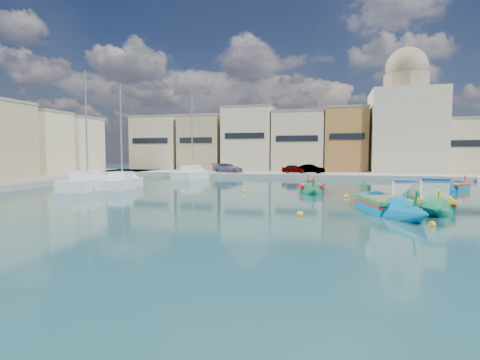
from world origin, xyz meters
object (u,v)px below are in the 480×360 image
(luzzu_blue_cabin, at_px, (433,203))
(yacht_north, at_px, (197,175))
(luzzu_blue_south, at_px, (386,206))
(yacht_midnorth, at_px, (128,183))
(luzzu_green, at_px, (310,189))
(luzzu_turquoise_cabin, at_px, (402,200))
(yacht_mid, at_px, (95,183))
(church_block, at_px, (405,119))
(luzzu_cyan_mid, at_px, (453,188))

(luzzu_blue_cabin, relative_size, yacht_north, 0.72)
(luzzu_blue_south, distance_m, yacht_midnorth, 25.12)
(yacht_midnorth, bearing_deg, luzzu_blue_cabin, -18.30)
(luzzu_green, bearing_deg, luzzu_turquoise_cabin, -47.10)
(yacht_mid, bearing_deg, luzzu_turquoise_cabin, -11.36)
(luzzu_turquoise_cabin, relative_size, yacht_mid, 0.70)
(luzzu_green, bearing_deg, luzzu_blue_cabin, -47.32)
(luzzu_blue_cabin, distance_m, luzzu_blue_south, 3.38)
(luzzu_blue_south, bearing_deg, luzzu_turquoise_cabin, 66.17)
(luzzu_blue_cabin, distance_m, yacht_mid, 29.48)
(church_block, height_order, luzzu_cyan_mid, church_block)
(church_block, bearing_deg, yacht_mid, -138.59)
(yacht_mid, bearing_deg, luzzu_blue_south, -18.86)
(luzzu_green, xyz_separation_m, yacht_midnorth, (-17.98, 0.00, 0.18))
(church_block, xyz_separation_m, yacht_mid, (-32.93, -29.04, -7.94))
(luzzu_green, xyz_separation_m, yacht_mid, (-20.72, -1.46, 0.21))
(luzzu_green, height_order, luzzu_blue_south, luzzu_blue_south)
(yacht_midnorth, bearing_deg, luzzu_cyan_mid, 7.84)
(luzzu_turquoise_cabin, xyz_separation_m, yacht_midnorth, (-24.40, 6.92, 0.11))
(luzzu_blue_south, bearing_deg, luzzu_cyan_mid, 62.20)
(luzzu_blue_cabin, height_order, yacht_north, yacht_north)
(church_block, xyz_separation_m, luzzu_turquoise_cabin, (-5.78, -34.49, -8.09))
(luzzu_blue_cabin, xyz_separation_m, yacht_mid, (-28.61, 7.09, 0.10))
(luzzu_turquoise_cabin, bearing_deg, luzzu_blue_cabin, -48.25)
(luzzu_turquoise_cabin, height_order, yacht_mid, yacht_mid)
(luzzu_blue_south, xyz_separation_m, yacht_midnorth, (-22.94, 10.24, 0.13))
(luzzu_turquoise_cabin, height_order, luzzu_green, luzzu_turquoise_cabin)
(luzzu_turquoise_cabin, height_order, yacht_north, yacht_north)
(yacht_north, distance_m, yacht_midnorth, 13.54)
(church_block, height_order, yacht_mid, church_block)
(yacht_midnorth, distance_m, yacht_mid, 3.11)
(yacht_north, bearing_deg, luzzu_cyan_mid, -17.92)
(church_block, height_order, yacht_midnorth, church_block)
(luzzu_blue_cabin, relative_size, luzzu_cyan_mid, 1.20)
(yacht_mid, bearing_deg, yacht_north, 71.24)
(yacht_midnorth, relative_size, yacht_mid, 0.91)
(luzzu_turquoise_cabin, bearing_deg, yacht_midnorth, 164.18)
(church_block, relative_size, luzzu_green, 2.52)
(luzzu_green, height_order, yacht_midnorth, yacht_midnorth)
(luzzu_cyan_mid, xyz_separation_m, yacht_mid, (-33.29, -5.67, 0.23))
(luzzu_cyan_mid, bearing_deg, luzzu_blue_cabin, -110.15)
(luzzu_green, height_order, yacht_mid, yacht_mid)
(yacht_mid, bearing_deg, church_block, 41.41)
(church_block, relative_size, yacht_north, 1.60)
(luzzu_turquoise_cabin, bearing_deg, yacht_mid, 168.64)
(luzzu_blue_cabin, xyz_separation_m, luzzu_green, (-7.89, 8.55, -0.11))
(luzzu_blue_cabin, bearing_deg, church_block, 83.18)
(yacht_north, relative_size, yacht_midnorth, 1.10)
(church_block, height_order, luzzu_blue_cabin, church_block)
(luzzu_blue_south, xyz_separation_m, yacht_north, (-20.65, 23.58, 0.17))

